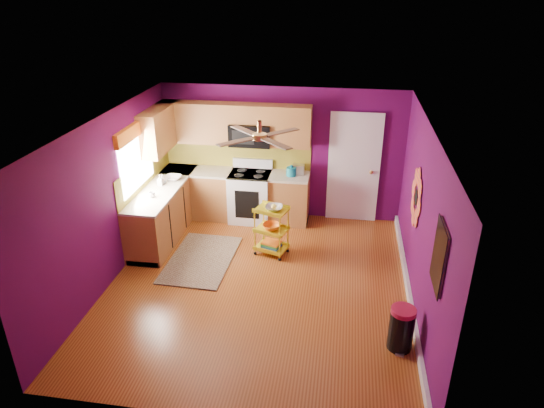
# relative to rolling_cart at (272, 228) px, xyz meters

# --- Properties ---
(ground) EXTENTS (5.00, 5.00, 0.00)m
(ground) POSITION_rel_rolling_cart_xyz_m (-0.05, -0.95, -0.48)
(ground) COLOR brown
(ground) RESTS_ON ground
(room_envelope) EXTENTS (4.54, 5.04, 2.52)m
(room_envelope) POSITION_rel_rolling_cart_xyz_m (-0.03, -0.95, 1.15)
(room_envelope) COLOR #4F0946
(room_envelope) RESTS_ON ground
(lower_cabinets) EXTENTS (2.81, 2.31, 0.94)m
(lower_cabinets) POSITION_rel_rolling_cart_xyz_m (-1.40, 0.87, -0.04)
(lower_cabinets) COLOR brown
(lower_cabinets) RESTS_ON ground
(electric_range) EXTENTS (0.76, 0.66, 1.13)m
(electric_range) POSITION_rel_rolling_cart_xyz_m (-0.60, 1.23, 0.01)
(electric_range) COLOR white
(electric_range) RESTS_ON ground
(upper_cabinetry) EXTENTS (2.80, 2.30, 1.26)m
(upper_cabinetry) POSITION_rel_rolling_cart_xyz_m (-1.29, 1.23, 1.32)
(upper_cabinetry) COLOR brown
(upper_cabinetry) RESTS_ON ground
(left_window) EXTENTS (0.08, 1.35, 1.08)m
(left_window) POSITION_rel_rolling_cart_xyz_m (-2.27, 0.10, 1.26)
(left_window) COLOR white
(left_window) RESTS_ON ground
(panel_door) EXTENTS (0.95, 0.11, 2.15)m
(panel_door) POSITION_rel_rolling_cart_xyz_m (1.30, 1.52, 0.55)
(panel_door) COLOR white
(panel_door) RESTS_ON ground
(right_wall_art) EXTENTS (0.04, 2.74, 1.04)m
(right_wall_art) POSITION_rel_rolling_cart_xyz_m (2.18, -1.29, 0.97)
(right_wall_art) COLOR black
(right_wall_art) RESTS_ON ground
(ceiling_fan) EXTENTS (1.01, 1.01, 0.26)m
(ceiling_fan) POSITION_rel_rolling_cart_xyz_m (-0.05, -0.75, 1.81)
(ceiling_fan) COLOR #BF8C3F
(ceiling_fan) RESTS_ON ground
(shag_rug) EXTENTS (1.05, 1.66, 0.02)m
(shag_rug) POSITION_rel_rolling_cart_xyz_m (-1.13, -0.39, -0.47)
(shag_rug) COLOR black
(shag_rug) RESTS_ON ground
(rolling_cart) EXTENTS (0.60, 0.51, 0.93)m
(rolling_cart) POSITION_rel_rolling_cart_xyz_m (0.00, 0.00, 0.00)
(rolling_cart) COLOR yellow
(rolling_cart) RESTS_ON ground
(trash_can) EXTENTS (0.37, 0.38, 0.59)m
(trash_can) POSITION_rel_rolling_cart_xyz_m (1.94, -2.03, -0.18)
(trash_can) COLOR black
(trash_can) RESTS_ON ground
(teal_kettle) EXTENTS (0.18, 0.18, 0.21)m
(teal_kettle) POSITION_rel_rolling_cart_xyz_m (0.17, 1.24, 0.55)
(teal_kettle) COLOR teal
(teal_kettle) RESTS_ON lower_cabinets
(toaster) EXTENTS (0.22, 0.15, 0.18)m
(toaster) POSITION_rel_rolling_cart_xyz_m (0.29, 1.34, 0.55)
(toaster) COLOR beige
(toaster) RESTS_ON lower_cabinets
(soap_bottle_a) EXTENTS (0.09, 0.09, 0.20)m
(soap_bottle_a) POSITION_rel_rolling_cart_xyz_m (-2.04, 0.43, 0.56)
(soap_bottle_a) COLOR #EA3F72
(soap_bottle_a) RESTS_ON lower_cabinets
(soap_bottle_b) EXTENTS (0.13, 0.13, 0.16)m
(soap_bottle_b) POSITION_rel_rolling_cart_xyz_m (-2.04, 0.53, 0.54)
(soap_bottle_b) COLOR white
(soap_bottle_b) RESTS_ON lower_cabinets
(counter_dish) EXTENTS (0.28, 0.28, 0.07)m
(counter_dish) POSITION_rel_rolling_cart_xyz_m (-1.91, 0.72, 0.50)
(counter_dish) COLOR white
(counter_dish) RESTS_ON lower_cabinets
(counter_cup) EXTENTS (0.11, 0.11, 0.09)m
(counter_cup) POSITION_rel_rolling_cart_xyz_m (-2.00, -0.07, 0.51)
(counter_cup) COLOR white
(counter_cup) RESTS_ON lower_cabinets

